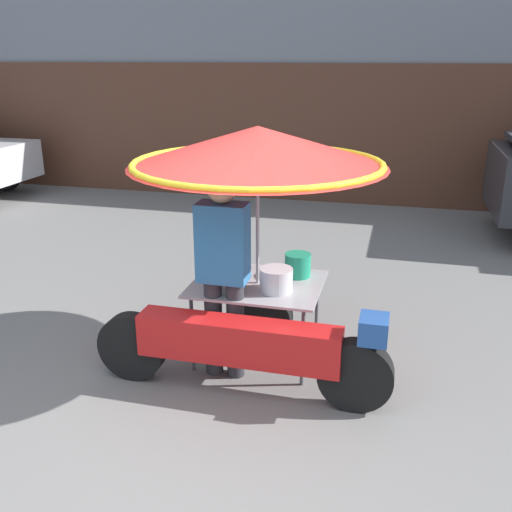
{
  "coord_description": "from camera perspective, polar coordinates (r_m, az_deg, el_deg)",
  "views": [
    {
      "loc": [
        1.16,
        -3.01,
        2.43
      ],
      "look_at": [
        0.1,
        1.15,
        0.92
      ],
      "focal_mm": 40.0,
      "sensor_mm": 36.0,
      "label": 1
    }
  ],
  "objects": [
    {
      "name": "ground_plane",
      "position": [
        4.04,
        -5.69,
        -17.75
      ],
      "size": [
        36.0,
        36.0,
        0.0
      ],
      "primitive_type": "plane",
      "color": "slate"
    },
    {
      "name": "shopfront_building",
      "position": [
        10.94,
        8.54,
        15.73
      ],
      "size": [
        28.0,
        2.06,
        3.58
      ],
      "color": "gray",
      "rests_on": "ground"
    },
    {
      "name": "vendor_person",
      "position": [
        4.34,
        -3.29,
        -1.11
      ],
      "size": [
        0.38,
        0.22,
        1.64
      ],
      "color": "#2D2D33",
      "rests_on": "ground"
    },
    {
      "name": "vendor_motorcycle_cart",
      "position": [
        4.37,
        -0.01,
        7.38
      ],
      "size": [
        2.29,
        1.99,
        1.94
      ],
      "color": "black",
      "rests_on": "ground"
    }
  ]
}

